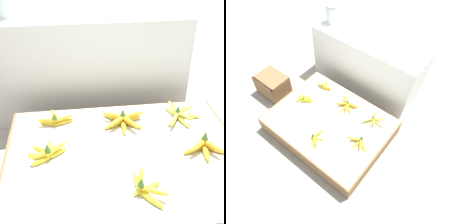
% 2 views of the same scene
% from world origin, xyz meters
% --- Properties ---
extents(ground_plane, '(10.00, 10.00, 0.00)m').
position_xyz_m(ground_plane, '(0.00, 0.00, 0.00)').
color(ground_plane, gray).
extents(display_platform, '(1.21, 0.93, 0.22)m').
position_xyz_m(display_platform, '(0.00, 0.00, 0.11)').
color(display_platform, olive).
rests_on(display_platform, ground_plane).
extents(back_vendor_table, '(1.32, 0.46, 0.69)m').
position_xyz_m(back_vendor_table, '(-0.13, 0.85, 0.35)').
color(back_vendor_table, white).
rests_on(back_vendor_table, ground_plane).
extents(banana_bunch_front_midleft, '(0.15, 0.23, 0.09)m').
position_xyz_m(banana_bunch_front_midleft, '(0.04, -0.26, 0.24)').
color(banana_bunch_front_midleft, yellow).
rests_on(banana_bunch_front_midleft, display_platform).
extents(banana_bunch_middle_left, '(0.21, 0.16, 0.10)m').
position_xyz_m(banana_bunch_middle_left, '(-0.39, 0.03, 0.25)').
color(banana_bunch_middle_left, yellow).
rests_on(banana_bunch_middle_left, display_platform).
extents(banana_bunch_middle_midright, '(0.25, 0.16, 0.10)m').
position_xyz_m(banana_bunch_middle_midright, '(0.40, -0.03, 0.25)').
color(banana_bunch_middle_midright, gold).
rests_on(banana_bunch_middle_midright, display_platform).
extents(banana_bunch_back_left, '(0.21, 0.14, 0.09)m').
position_xyz_m(banana_bunch_back_left, '(-0.35, 0.31, 0.25)').
color(banana_bunch_back_left, gold).
rests_on(banana_bunch_back_left, display_platform).
extents(banana_bunch_back_midleft, '(0.26, 0.23, 0.10)m').
position_xyz_m(banana_bunch_back_midleft, '(0.03, 0.26, 0.25)').
color(banana_bunch_back_midleft, gold).
rests_on(banana_bunch_back_midleft, display_platform).
extents(banana_bunch_back_midright, '(0.23, 0.27, 0.09)m').
position_xyz_m(banana_bunch_back_midright, '(0.36, 0.28, 0.24)').
color(banana_bunch_back_midright, gold).
rests_on(banana_bunch_back_midright, display_platform).
extents(foam_tray_white, '(0.20, 0.14, 0.02)m').
position_xyz_m(foam_tray_white, '(-0.27, 0.79, 0.70)').
color(foam_tray_white, white).
rests_on(foam_tray_white, back_vendor_table).
extents(foam_tray_dark, '(0.20, 0.20, 0.02)m').
position_xyz_m(foam_tray_dark, '(0.05, 0.82, 0.70)').
color(foam_tray_dark, white).
rests_on(foam_tray_dark, back_vendor_table).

